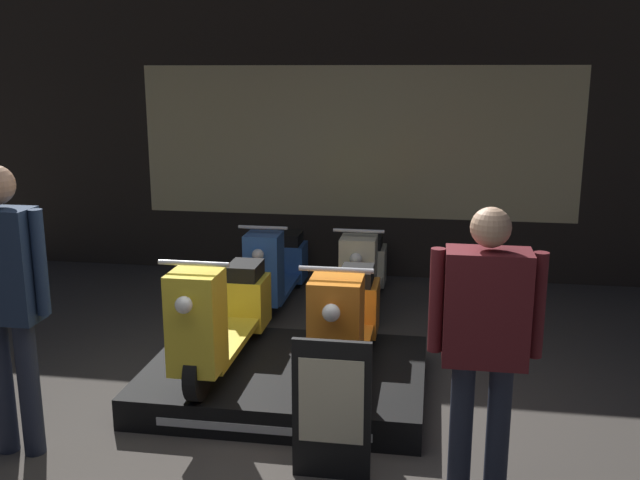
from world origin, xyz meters
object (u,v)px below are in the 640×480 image
Objects in this scene: scooter_display_right at (347,322)px; scooter_display_left at (223,315)px; person_left_browsing at (5,289)px; scooter_backrow_1 at (364,272)px; person_right_browsing at (485,329)px; price_sign_board at (331,410)px; scooter_backrow_0 at (277,268)px.

scooter_display_left is at bearing 180.00° from scooter_display_right.
person_left_browsing is (-1.02, -1.04, 0.47)m from scooter_display_left.
scooter_display_right is at bearing -87.73° from scooter_backrow_1.
scooter_backrow_1 is 0.93× the size of person_left_browsing.
scooter_backrow_1 is 1.03× the size of person_right_browsing.
person_left_browsing is 2.11× the size of price_sign_board.
person_left_browsing is at bearing 180.00° from person_right_browsing.
price_sign_board is (1.97, 0.01, -0.64)m from person_left_browsing.
person_right_browsing is (0.88, -1.04, 0.39)m from scooter_display_right.
person_right_browsing is 1.92× the size of price_sign_board.
price_sign_board is (1.01, -3.12, 0.06)m from scooter_backrow_0.
person_right_browsing is (2.81, 0.00, -0.09)m from person_left_browsing.
scooter_backrow_0 is at bearing 107.95° from price_sign_board.
person_right_browsing is 1.00m from price_sign_board.
person_right_browsing is at bearing 0.00° from person_left_browsing.
scooter_backrow_0 is at bearing 73.00° from person_left_browsing.
scooter_backrow_0 is 1.97× the size of price_sign_board.
person_right_browsing reaches higher than scooter_display_left.
scooter_backrow_0 is at bearing 180.00° from scooter_backrow_1.
person_right_browsing reaches higher than scooter_backrow_1.
scooter_display_left is 0.92m from scooter_display_right.
scooter_display_left and scooter_display_right have the same top height.
person_left_browsing is 2.07m from price_sign_board.
scooter_display_right is at bearing -65.05° from scooter_backrow_0.
scooter_backrow_0 and scooter_backrow_1 have the same top height.
scooter_display_left is at bearing -88.37° from scooter_backrow_0.
scooter_display_right is at bearing 130.02° from person_right_browsing.
price_sign_board is at bearing 179.06° from person_right_browsing.
person_left_browsing reaches higher than scooter_backrow_0.
scooter_backrow_1 is 3.34m from person_right_browsing.
scooter_display_right reaches higher than scooter_backrow_1.
scooter_backrow_1 is (-0.08, 2.09, -0.22)m from scooter_display_right.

